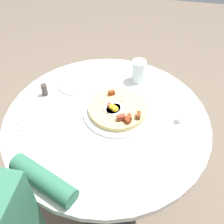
% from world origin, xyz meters
% --- Properties ---
extents(ground_plane, '(6.00, 6.00, 0.00)m').
position_xyz_m(ground_plane, '(0.00, 0.00, 0.00)').
color(ground_plane, '#6B5B4C').
extents(dining_table, '(0.88, 0.88, 0.74)m').
position_xyz_m(dining_table, '(0.00, 0.00, 0.57)').
color(dining_table, silver).
rests_on(dining_table, ground_plane).
extents(pizza_plate, '(0.30, 0.30, 0.01)m').
position_xyz_m(pizza_plate, '(-0.04, 0.04, 0.75)').
color(pizza_plate, silver).
rests_on(pizza_plate, dining_table).
extents(breakfast_pizza, '(0.25, 0.25, 0.05)m').
position_xyz_m(breakfast_pizza, '(-0.04, 0.04, 0.77)').
color(breakfast_pizza, tan).
rests_on(breakfast_pizza, pizza_plate).
extents(bread_plate, '(0.18, 0.18, 0.01)m').
position_xyz_m(bread_plate, '(-0.20, -0.19, 0.75)').
color(bread_plate, white).
rests_on(bread_plate, dining_table).
extents(napkin, '(0.22, 0.22, 0.00)m').
position_xyz_m(napkin, '(0.06, -0.28, 0.74)').
color(napkin, white).
rests_on(napkin, dining_table).
extents(fork, '(0.13, 0.14, 0.00)m').
position_xyz_m(fork, '(0.07, -0.27, 0.75)').
color(fork, silver).
rests_on(fork, napkin).
extents(knife, '(0.13, 0.14, 0.00)m').
position_xyz_m(knife, '(0.04, -0.29, 0.75)').
color(knife, silver).
rests_on(knife, napkin).
extents(water_glass, '(0.07, 0.07, 0.11)m').
position_xyz_m(water_glass, '(-0.28, 0.10, 0.80)').
color(water_glass, silver).
rests_on(water_glass, dining_table).
extents(salt_shaker, '(0.03, 0.03, 0.05)m').
position_xyz_m(salt_shaker, '(-0.04, 0.31, 0.76)').
color(salt_shaker, white).
rests_on(salt_shaker, dining_table).
extents(pepper_shaker, '(0.03, 0.03, 0.06)m').
position_xyz_m(pepper_shaker, '(-0.10, -0.31, 0.77)').
color(pepper_shaker, '#3F3833').
rests_on(pepper_shaker, dining_table).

